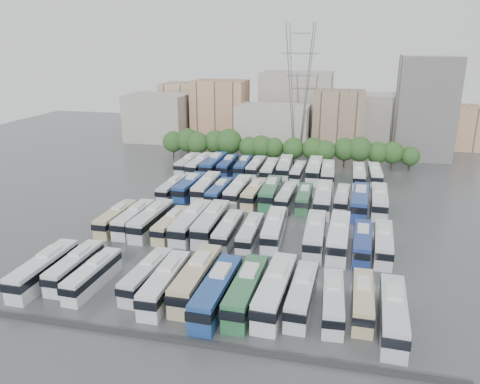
% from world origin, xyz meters
% --- Properties ---
extents(ground, '(220.00, 220.00, 0.00)m').
position_xyz_m(ground, '(0.00, 0.00, 0.00)').
color(ground, '#424447').
rests_on(ground, ground).
extents(parapet, '(56.00, 0.50, 0.50)m').
position_xyz_m(parapet, '(0.00, -33.00, 0.25)').
color(parapet, '#2D2D30').
rests_on(parapet, ground).
extents(tree_line, '(64.47, 7.39, 8.30)m').
position_xyz_m(tree_line, '(-2.17, 42.14, 4.35)').
color(tree_line, black).
rests_on(tree_line, ground).
extents(city_buildings, '(102.00, 35.00, 20.00)m').
position_xyz_m(city_buildings, '(-7.46, 71.86, 7.87)').
color(city_buildings, '#9E998E').
rests_on(city_buildings, ground).
extents(apartment_tower, '(14.00, 14.00, 26.00)m').
position_xyz_m(apartment_tower, '(34.00, 58.00, 13.00)').
color(apartment_tower, silver).
rests_on(apartment_tower, ground).
extents(electricity_pylon, '(9.00, 6.91, 33.83)m').
position_xyz_m(electricity_pylon, '(2.00, 50.00, 18.66)').
color(electricity_pylon, slate).
rests_on(electricity_pylon, ground).
extents(bus_r0_s0, '(2.70, 12.37, 3.88)m').
position_xyz_m(bus_r0_s0, '(-21.59, -24.96, 1.90)').
color(bus_r0_s0, silver).
rests_on(bus_r0_s0, ground).
extents(bus_r0_s1, '(2.44, 11.15, 3.50)m').
position_xyz_m(bus_r0_s1, '(-18.31, -23.07, 1.72)').
color(bus_r0_s1, silver).
rests_on(bus_r0_s1, ground).
extents(bus_r0_s2, '(2.72, 10.94, 3.41)m').
position_xyz_m(bus_r0_s2, '(-14.88, -24.52, 1.67)').
color(bus_r0_s2, silver).
rests_on(bus_r0_s2, ground).
extents(bus_r0_s4, '(2.96, 11.18, 3.48)m').
position_xyz_m(bus_r0_s4, '(-8.15, -23.08, 1.71)').
color(bus_r0_s4, silver).
rests_on(bus_r0_s4, ground).
extents(bus_r0_s5, '(2.90, 12.24, 3.82)m').
position_xyz_m(bus_r0_s5, '(-5.01, -24.69, 1.88)').
color(bus_r0_s5, silver).
rests_on(bus_r0_s5, ground).
extents(bus_r0_s6, '(2.95, 13.23, 4.15)m').
position_xyz_m(bus_r0_s6, '(-1.63, -22.91, 2.04)').
color(bus_r0_s6, '#C2B185').
rests_on(bus_r0_s6, ground).
extents(bus_r0_s7, '(3.19, 13.26, 4.14)m').
position_xyz_m(bus_r0_s7, '(1.70, -25.35, 2.03)').
color(bus_r0_s7, navy).
rests_on(bus_r0_s7, ground).
extents(bus_r0_s8, '(3.07, 12.93, 4.04)m').
position_xyz_m(bus_r0_s8, '(4.98, -24.29, 1.98)').
color(bus_r0_s8, '#2D6B41').
rests_on(bus_r0_s8, ground).
extents(bus_r0_s9, '(3.51, 13.57, 4.22)m').
position_xyz_m(bus_r0_s9, '(8.29, -23.56, 2.07)').
color(bus_r0_s9, silver).
rests_on(bus_r0_s9, ground).
extents(bus_r0_s10, '(2.93, 11.77, 3.67)m').
position_xyz_m(bus_r0_s10, '(11.39, -23.34, 1.80)').
color(bus_r0_s10, silver).
rests_on(bus_r0_s10, ground).
extents(bus_r0_s11, '(2.92, 11.04, 3.43)m').
position_xyz_m(bus_r0_s11, '(14.98, -23.84, 1.68)').
color(bus_r0_s11, silver).
rests_on(bus_r0_s11, ground).
extents(bus_r0_s12, '(2.41, 10.79, 3.38)m').
position_xyz_m(bus_r0_s12, '(18.28, -22.75, 1.66)').
color(bus_r0_s12, '#C6B588').
rests_on(bus_r0_s12, ground).
extents(bus_r0_s13, '(3.12, 12.52, 3.90)m').
position_xyz_m(bus_r0_s13, '(21.41, -25.30, 1.92)').
color(bus_r0_s13, silver).
rests_on(bus_r0_s13, ground).
extents(bus_r1_s0, '(2.55, 11.29, 3.54)m').
position_xyz_m(bus_r1_s0, '(-21.27, -6.01, 1.74)').
color(bus_r1_s0, '#C3B986').
rests_on(bus_r1_s0, ground).
extents(bus_r1_s1, '(2.65, 11.73, 3.67)m').
position_xyz_m(bus_r1_s1, '(-18.25, -5.61, 1.80)').
color(bus_r1_s1, silver).
rests_on(bus_r1_s1, ground).
extents(bus_r1_s2, '(3.15, 12.58, 3.92)m').
position_xyz_m(bus_r1_s2, '(-15.05, -5.79, 1.92)').
color(bus_r1_s2, silver).
rests_on(bus_r1_s2, ground).
extents(bus_r1_s3, '(2.71, 10.93, 3.41)m').
position_xyz_m(bus_r1_s3, '(-11.44, -6.37, 1.67)').
color(bus_r1_s3, '#C6B788').
rests_on(bus_r1_s3, ground).
extents(bus_r1_s4, '(3.12, 13.47, 4.22)m').
position_xyz_m(bus_r1_s4, '(-8.19, -5.77, 2.07)').
color(bus_r1_s4, silver).
rests_on(bus_r1_s4, ground).
extents(bus_r1_s5, '(3.06, 13.36, 4.18)m').
position_xyz_m(bus_r1_s5, '(-5.09, -5.08, 2.05)').
color(bus_r1_s5, silver).
rests_on(bus_r1_s5, ground).
extents(bus_r1_s6, '(2.54, 11.43, 3.58)m').
position_xyz_m(bus_r1_s6, '(-1.81, -6.81, 1.76)').
color(bus_r1_s6, silver).
rests_on(bus_r1_s6, ground).
extents(bus_r1_s7, '(2.59, 11.20, 3.50)m').
position_xyz_m(bus_r1_s7, '(1.72, -7.07, 1.72)').
color(bus_r1_s7, silver).
rests_on(bus_r1_s7, ground).
extents(bus_r1_s8, '(3.31, 12.67, 3.94)m').
position_xyz_m(bus_r1_s8, '(5.06, -5.06, 1.93)').
color(bus_r1_s8, white).
rests_on(bus_r1_s8, ground).
extents(bus_r1_s10, '(3.13, 13.05, 4.08)m').
position_xyz_m(bus_r1_s10, '(11.42, -5.84, 2.00)').
color(bus_r1_s10, silver).
rests_on(bus_r1_s10, ground).
extents(bus_r1_s11, '(3.22, 13.56, 4.24)m').
position_xyz_m(bus_r1_s11, '(14.95, -5.93, 2.08)').
color(bus_r1_s11, silver).
rests_on(bus_r1_s11, ground).
extents(bus_r1_s12, '(2.90, 11.77, 3.67)m').
position_xyz_m(bus_r1_s12, '(18.38, -6.81, 1.80)').
color(bus_r1_s12, navy).
rests_on(bus_r1_s12, ground).
extents(bus_r1_s13, '(3.05, 11.89, 3.70)m').
position_xyz_m(bus_r1_s13, '(21.37, -6.27, 1.82)').
color(bus_r1_s13, silver).
rests_on(bus_r1_s13, ground).
extents(bus_r2_s1, '(2.59, 11.14, 3.48)m').
position_xyz_m(bus_r2_s1, '(-18.19, 11.39, 1.71)').
color(bus_r2_s1, silver).
rests_on(bus_r2_s1, ground).
extents(bus_r2_s2, '(3.32, 12.53, 3.89)m').
position_xyz_m(bus_r2_s2, '(-14.82, 12.53, 1.91)').
color(bus_r2_s2, navy).
rests_on(bus_r2_s2, ground).
extents(bus_r2_s3, '(3.01, 12.73, 3.98)m').
position_xyz_m(bus_r2_s3, '(-11.56, 13.06, 1.95)').
color(bus_r2_s3, silver).
rests_on(bus_r2_s3, ground).
extents(bus_r2_s4, '(2.81, 11.59, 3.62)m').
position_xyz_m(bus_r2_s4, '(-8.27, 11.10, 1.78)').
color(bus_r2_s4, navy).
rests_on(bus_r2_s4, ground).
extents(bus_r2_s5, '(2.90, 12.44, 3.89)m').
position_xyz_m(bus_r2_s5, '(-4.92, 12.34, 1.91)').
color(bus_r2_s5, white).
rests_on(bus_r2_s5, ground).
extents(bus_r2_s6, '(3.05, 11.72, 3.64)m').
position_xyz_m(bus_r2_s6, '(-1.59, 11.85, 1.79)').
color(bus_r2_s6, '#C9BA8A').
rests_on(bus_r2_s6, ground).
extents(bus_r2_s7, '(3.08, 13.00, 4.06)m').
position_xyz_m(bus_r2_s7, '(1.45, 12.71, 1.99)').
color(bus_r2_s7, '#2D6A44').
rests_on(bus_r2_s7, ground).
extents(bus_r2_s8, '(2.93, 11.31, 3.52)m').
position_xyz_m(bus_r2_s8, '(4.74, 11.41, 1.73)').
color(bus_r2_s8, silver).
rests_on(bus_r2_s8, ground).
extents(bus_r2_s9, '(2.53, 11.10, 3.48)m').
position_xyz_m(bus_r2_s9, '(8.05, 11.62, 1.71)').
color(bus_r2_s9, '#2C663E').
rests_on(bus_r2_s9, ground).
extents(bus_r2_s10, '(3.19, 13.52, 4.23)m').
position_xyz_m(bus_r2_s10, '(11.56, 11.14, 2.07)').
color(bus_r2_s10, silver).
rests_on(bus_r2_s10, ground).
extents(bus_r2_s11, '(2.81, 11.17, 3.48)m').
position_xyz_m(bus_r2_s11, '(14.96, 12.66, 1.71)').
color(bus_r2_s11, silver).
rests_on(bus_r2_s11, ground).
extents(bus_r2_s12, '(3.57, 13.48, 4.19)m').
position_xyz_m(bus_r2_s12, '(18.15, 11.15, 2.06)').
color(bus_r2_s12, navy).
rests_on(bus_r2_s12, ground).
extents(bus_r2_s13, '(3.19, 13.04, 4.07)m').
position_xyz_m(bus_r2_s13, '(21.57, 12.39, 2.00)').
color(bus_r2_s13, silver).
rests_on(bus_r2_s13, ground).
extents(bus_r3_s0, '(2.93, 11.74, 3.66)m').
position_xyz_m(bus_r3_s0, '(-21.41, 30.00, 1.80)').
color(bus_r3_s0, silver).
rests_on(bus_r3_s0, ground).
extents(bus_r3_s1, '(3.37, 12.74, 3.96)m').
position_xyz_m(bus_r3_s1, '(-18.11, 29.22, 1.94)').
color(bus_r3_s1, silver).
rests_on(bus_r3_s1, ground).
extents(bus_r3_s2, '(3.14, 13.62, 4.26)m').
position_xyz_m(bus_r3_s2, '(-14.77, 29.34, 2.09)').
color(bus_r3_s2, navy).
rests_on(bus_r3_s2, ground).
extents(bus_r3_s3, '(2.71, 11.90, 3.73)m').
position_xyz_m(bus_r3_s3, '(-11.70, 30.30, 1.83)').
color(bus_r3_s3, navy).
rests_on(bus_r3_s3, ground).
extents(bus_r3_s4, '(2.85, 11.46, 3.57)m').
position_xyz_m(bus_r3_s4, '(-8.14, 30.93, 1.75)').
color(bus_r3_s4, navy).
rests_on(bus_r3_s4, ground).
extents(bus_r3_s5, '(2.68, 11.56, 3.62)m').
position_xyz_m(bus_r3_s5, '(-5.07, 30.70, 1.77)').
color(bus_r3_s5, silver).
rests_on(bus_r3_s5, ground).
extents(bus_r3_s6, '(2.78, 11.91, 3.72)m').
position_xyz_m(bus_r3_s6, '(-1.53, 28.99, 1.83)').
color(bus_r3_s6, silver).
rests_on(bus_r3_s6, ground).
extents(bus_r3_s7, '(3.41, 13.00, 4.04)m').
position_xyz_m(bus_r3_s7, '(1.54, 31.34, 1.98)').
color(bus_r3_s7, silver).
rests_on(bus_r3_s7, ground).
extents(bus_r3_s8, '(2.75, 10.92, 3.40)m').
position_xyz_m(bus_r3_s8, '(4.83, 29.27, 1.67)').
color(bus_r3_s8, silver).
rests_on(bus_r3_s8, ground).
extents(bus_r3_s9, '(3.07, 13.53, 4.24)m').
position_xyz_m(bus_r3_s9, '(8.31, 30.63, 2.08)').
color(bus_r3_s9, silver).
rests_on(bus_r3_s9, ground).
extents(bus_r3_s10, '(3.24, 12.88, 4.01)m').
position_xyz_m(bus_r3_s10, '(11.41, 28.65, 1.97)').
color(bus_r3_s10, silver).
rests_on(bus_r3_s10, ground).
extents(bus_r3_s12, '(2.78, 12.14, 3.80)m').
position_xyz_m(bus_r3_s12, '(17.99, 29.05, 1.87)').
color(bus_r3_s12, silver).
rests_on(bus_r3_s12, ground).
extents(bus_r3_s13, '(2.94, 11.61, 3.62)m').
position_xyz_m(bus_r3_s13, '(21.47, 30.72, 1.78)').
color(bus_r3_s13, silver).
rests_on(bus_r3_s13, ground).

